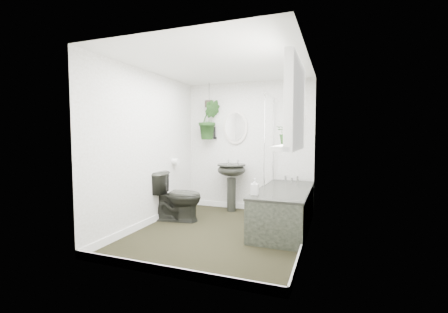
% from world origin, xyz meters
% --- Properties ---
extents(floor, '(2.30, 2.80, 0.02)m').
position_xyz_m(floor, '(0.00, 0.00, -0.01)').
color(floor, black).
rests_on(floor, ground).
extents(ceiling, '(2.30, 2.80, 0.02)m').
position_xyz_m(ceiling, '(0.00, 0.00, 2.31)').
color(ceiling, white).
rests_on(ceiling, ground).
extents(wall_back, '(2.30, 0.02, 2.30)m').
position_xyz_m(wall_back, '(0.00, 1.41, 1.15)').
color(wall_back, white).
rests_on(wall_back, ground).
extents(wall_front, '(2.30, 0.02, 2.30)m').
position_xyz_m(wall_front, '(0.00, -1.41, 1.15)').
color(wall_front, white).
rests_on(wall_front, ground).
extents(wall_left, '(0.02, 2.80, 2.30)m').
position_xyz_m(wall_left, '(-1.16, 0.00, 1.15)').
color(wall_left, white).
rests_on(wall_left, ground).
extents(wall_right, '(0.02, 2.80, 2.30)m').
position_xyz_m(wall_right, '(1.16, 0.00, 1.15)').
color(wall_right, white).
rests_on(wall_right, ground).
extents(skirting, '(2.30, 2.80, 0.10)m').
position_xyz_m(skirting, '(0.00, 0.00, 0.05)').
color(skirting, white).
rests_on(skirting, floor).
extents(bathtub, '(0.72, 1.72, 0.58)m').
position_xyz_m(bathtub, '(0.80, 0.50, 0.29)').
color(bathtub, black).
rests_on(bathtub, floor).
extents(bath_screen, '(0.04, 0.72, 1.40)m').
position_xyz_m(bath_screen, '(0.47, 0.99, 1.28)').
color(bath_screen, silver).
rests_on(bath_screen, bathtub).
extents(shower_box, '(0.20, 0.10, 0.35)m').
position_xyz_m(shower_box, '(0.80, 1.34, 1.55)').
color(shower_box, white).
rests_on(shower_box, wall_back).
extents(oval_mirror, '(0.46, 0.03, 0.62)m').
position_xyz_m(oval_mirror, '(-0.24, 1.37, 1.50)').
color(oval_mirror, beige).
rests_on(oval_mirror, wall_back).
extents(wall_sconce, '(0.04, 0.04, 0.22)m').
position_xyz_m(wall_sconce, '(-0.64, 1.36, 1.40)').
color(wall_sconce, black).
rests_on(wall_sconce, wall_back).
extents(toilet_roll_holder, '(0.11, 0.11, 0.11)m').
position_xyz_m(toilet_roll_holder, '(-1.10, 0.70, 0.90)').
color(toilet_roll_holder, white).
rests_on(toilet_roll_holder, wall_left).
extents(window_recess, '(0.08, 1.00, 0.90)m').
position_xyz_m(window_recess, '(1.09, -0.70, 1.65)').
color(window_recess, white).
rests_on(window_recess, wall_right).
extents(window_sill, '(0.18, 1.00, 0.04)m').
position_xyz_m(window_sill, '(1.02, -0.70, 1.23)').
color(window_sill, white).
rests_on(window_sill, wall_right).
extents(window_blinds, '(0.01, 0.86, 0.76)m').
position_xyz_m(window_blinds, '(1.04, -0.70, 1.65)').
color(window_blinds, white).
rests_on(window_blinds, wall_right).
extents(toilet, '(0.82, 0.55, 0.77)m').
position_xyz_m(toilet, '(-0.85, 0.32, 0.39)').
color(toilet, black).
rests_on(toilet, floor).
extents(pedestal_sink, '(0.59, 0.53, 0.85)m').
position_xyz_m(pedestal_sink, '(-0.24, 1.16, 0.42)').
color(pedestal_sink, black).
rests_on(pedestal_sink, floor).
extents(sill_plant, '(0.24, 0.21, 0.26)m').
position_xyz_m(sill_plant, '(0.97, -0.43, 1.38)').
color(sill_plant, black).
rests_on(sill_plant, window_sill).
extents(hanging_plant, '(0.49, 0.45, 0.71)m').
position_xyz_m(hanging_plant, '(-0.70, 1.25, 1.63)').
color(hanging_plant, black).
rests_on(hanging_plant, ceiling).
extents(soap_bottle, '(0.10, 0.11, 0.21)m').
position_xyz_m(soap_bottle, '(0.51, -0.08, 0.69)').
color(soap_bottle, black).
rests_on(soap_bottle, bathtub).
extents(hanging_pot, '(0.16, 0.16, 0.12)m').
position_xyz_m(hanging_pot, '(-0.70, 1.25, 1.92)').
color(hanging_pot, '#2D241D').
rests_on(hanging_pot, ceiling).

